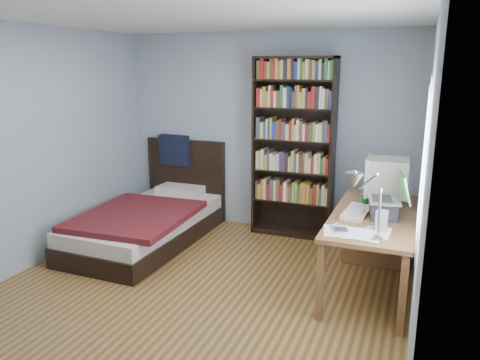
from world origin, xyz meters
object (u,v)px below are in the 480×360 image
Objects in this scene: keyboard at (356,212)px; bookshelf at (293,148)px; laptop at (386,206)px; bed at (151,219)px; desk at (377,229)px; desk_lamp at (359,187)px; crt_monitor at (386,178)px; speaker at (381,221)px; soda_can at (365,200)px.

bookshelf is at bearing 132.85° from keyboard.
bed is (-2.75, 0.39, -0.60)m from laptop.
desk is 1.78m from desk_lamp.
bed is at bearing 151.88° from desk_lamp.
desk_lamp reaches higher than desk.
crt_monitor is 2.80m from bed.
speaker reaches higher than soda_can.
laptop is 1.10m from desk_lamp.
bookshelf is (-1.20, 1.20, 0.25)m from laptop.
crt_monitor reaches higher than speaker.
laptop is at bearing -0.24° from keyboard.
desk_lamp is (-0.02, -1.58, 0.84)m from desk.
speaker is (0.26, -0.39, 0.07)m from keyboard.
crt_monitor is 0.57m from keyboard.
crt_monitor is 0.31m from soda_can.
crt_monitor is 1.36m from bookshelf.
keyboard is (-0.26, 0.02, -0.10)m from laptop.
desk is at bearing 101.27° from speaker.
desk_lamp is at bearing -78.48° from keyboard.
laptop is (0.11, -0.56, 0.43)m from desk.
keyboard reaches higher than desk.
laptop is (0.05, -0.49, -0.15)m from crt_monitor.
keyboard is at bearing -8.39° from bed.
desk_lamp is 1.28× the size of keyboard.
bookshelf is at bearing 149.76° from desk.
keyboard is at bearing -114.08° from crt_monitor.
desk_lamp is 0.29× the size of bed.
laptop reaches higher than desk.
desk is 3.97× the size of laptop.
laptop is 2.41× the size of speaker.
bed is (-2.49, 0.37, -0.50)m from keyboard.
keyboard is 2.57m from bed.
keyboard is 2.86× the size of speaker.
laptop is at bearing -8.03° from bed.
desk is 3.65× the size of crt_monitor.
bed is at bearing 178.70° from soda_can.
laptop reaches higher than soda_can.
desk_lamp reaches higher than speaker.
bed is at bearing 175.95° from keyboard.
soda_can is 2.58m from bed.
bookshelf is (-1.19, 1.57, 0.28)m from speaker.
bookshelf is (-0.94, 1.18, 0.35)m from keyboard.
desk_lamp is (-0.13, -1.01, 0.41)m from laptop.
bed is at bearing -177.84° from crt_monitor.
desk is 2.66m from bed.
bed is at bearing -176.20° from desk.
keyboard is at bearing 97.17° from desk_lamp.
crt_monitor is at bearing 98.15° from speaker.
bed reaches higher than laptop.
soda_can is (-0.09, 1.34, -0.47)m from desk_lamp.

